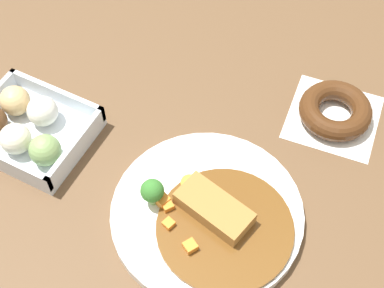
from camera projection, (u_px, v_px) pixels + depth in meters
ground_plane at (140, 163)px, 0.89m from camera, size 1.60×1.60×0.00m
curry_plate at (208, 214)px, 0.82m from camera, size 0.28×0.28×0.06m
donut_box at (27, 128)px, 0.89m from camera, size 0.18×0.15×0.06m
chocolate_ring_donut at (335, 111)px, 0.92m from camera, size 0.16×0.16×0.04m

